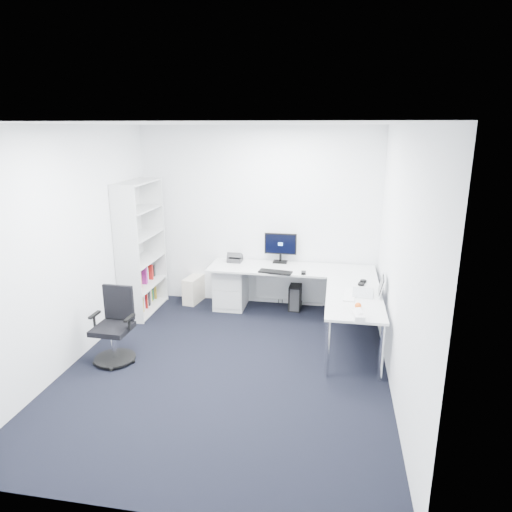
% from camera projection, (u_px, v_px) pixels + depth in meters
% --- Properties ---
extents(ground, '(4.20, 4.20, 0.00)m').
position_uv_depth(ground, '(227.00, 368.00, 5.24)').
color(ground, black).
extents(ceiling, '(4.20, 4.20, 0.00)m').
position_uv_depth(ceiling, '(223.00, 123.00, 4.50)').
color(ceiling, white).
extents(wall_back, '(3.60, 0.02, 2.70)m').
position_uv_depth(wall_back, '(258.00, 218.00, 6.86)').
color(wall_back, white).
rests_on(wall_back, ground).
extents(wall_front, '(3.60, 0.02, 2.70)m').
position_uv_depth(wall_front, '(147.00, 343.00, 2.88)').
color(wall_front, white).
rests_on(wall_front, ground).
extents(wall_left, '(0.02, 4.20, 2.70)m').
position_uv_depth(wall_left, '(71.00, 247.00, 5.17)').
color(wall_left, white).
rests_on(wall_left, ground).
extents(wall_right, '(0.02, 4.20, 2.70)m').
position_uv_depth(wall_right, '(400.00, 263.00, 4.57)').
color(wall_right, white).
rests_on(wall_right, ground).
extents(l_desk, '(2.40, 1.34, 0.70)m').
position_uv_depth(l_desk, '(288.00, 299.00, 6.38)').
color(l_desk, silver).
rests_on(l_desk, ground).
extents(drawer_pedestal, '(0.45, 0.56, 0.69)m').
position_uv_depth(drawer_pedestal, '(231.00, 285.00, 6.96)').
color(drawer_pedestal, silver).
rests_on(drawer_pedestal, ground).
extents(bookshelf, '(0.38, 0.97, 1.94)m').
position_uv_depth(bookshelf, '(141.00, 248.00, 6.62)').
color(bookshelf, silver).
rests_on(bookshelf, ground).
extents(task_chair, '(0.51, 0.51, 0.88)m').
position_uv_depth(task_chair, '(112.00, 327.00, 5.27)').
color(task_chair, black).
rests_on(task_chair, ground).
extents(black_pc_tower, '(0.19, 0.40, 0.38)m').
position_uv_depth(black_pc_tower, '(296.00, 296.00, 6.93)').
color(black_pc_tower, black).
rests_on(black_pc_tower, ground).
extents(beige_pc_tower, '(0.26, 0.45, 0.41)m').
position_uv_depth(beige_pc_tower, '(194.00, 289.00, 7.17)').
color(beige_pc_tower, beige).
rests_on(beige_pc_tower, ground).
extents(power_strip, '(0.32, 0.06, 0.04)m').
position_uv_depth(power_strip, '(312.00, 304.00, 7.09)').
color(power_strip, silver).
rests_on(power_strip, ground).
extents(monitor, '(0.48, 0.16, 0.46)m').
position_uv_depth(monitor, '(280.00, 248.00, 6.80)').
color(monitor, black).
rests_on(monitor, l_desk).
extents(black_keyboard, '(0.48, 0.23, 0.02)m').
position_uv_depth(black_keyboard, '(275.00, 272.00, 6.38)').
color(black_keyboard, black).
rests_on(black_keyboard, l_desk).
extents(mouse, '(0.07, 0.11, 0.03)m').
position_uv_depth(mouse, '(304.00, 273.00, 6.32)').
color(mouse, black).
rests_on(mouse, l_desk).
extents(desk_phone, '(0.22, 0.22, 0.15)m').
position_uv_depth(desk_phone, '(235.00, 257.00, 6.90)').
color(desk_phone, '#2C2C2E').
rests_on(desk_phone, l_desk).
extents(laptop, '(0.38, 0.37, 0.26)m').
position_uv_depth(laptop, '(363.00, 284.00, 5.55)').
color(laptop, silver).
rests_on(laptop, l_desk).
extents(white_keyboard, '(0.17, 0.47, 0.02)m').
position_uv_depth(white_keyboard, '(350.00, 295.00, 5.53)').
color(white_keyboard, silver).
rests_on(white_keyboard, l_desk).
extents(headphones, '(0.17, 0.23, 0.05)m').
position_uv_depth(headphones, '(362.00, 282.00, 5.93)').
color(headphones, black).
rests_on(headphones, l_desk).
extents(orange_fruit, '(0.07, 0.07, 0.07)m').
position_uv_depth(orange_fruit, '(358.00, 306.00, 5.11)').
color(orange_fruit, '#E45714').
rests_on(orange_fruit, l_desk).
extents(tissue_box, '(0.13, 0.22, 0.07)m').
position_uv_depth(tissue_box, '(358.00, 317.00, 4.82)').
color(tissue_box, silver).
rests_on(tissue_box, l_desk).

